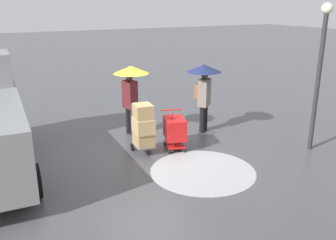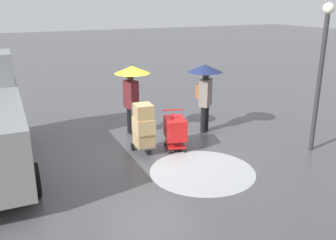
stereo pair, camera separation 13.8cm
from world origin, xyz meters
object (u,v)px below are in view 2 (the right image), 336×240
at_px(pedestrian_pink_side, 132,83).
at_px(pedestrian_black_side, 205,82).
at_px(hand_dolly_boxes, 144,126).
at_px(shopping_cart_vendor, 175,129).
at_px(street_lamp, 322,63).

xyz_separation_m(pedestrian_pink_side, pedestrian_black_side, (-2.05, 0.78, -0.01)).
height_order(hand_dolly_boxes, pedestrian_pink_side, pedestrian_pink_side).
distance_m(shopping_cart_vendor, street_lamp, 4.15).
relative_size(shopping_cart_vendor, pedestrian_black_side, 0.49).
bearing_deg(hand_dolly_boxes, pedestrian_pink_side, -100.49).
height_order(pedestrian_pink_side, pedestrian_black_side, same).
height_order(shopping_cart_vendor, street_lamp, street_lamp).
distance_m(pedestrian_pink_side, street_lamp, 5.21).
bearing_deg(pedestrian_pink_side, hand_dolly_boxes, 79.51).
distance_m(shopping_cart_vendor, pedestrian_black_side, 1.97).
xyz_separation_m(shopping_cart_vendor, pedestrian_black_side, (-1.46, -0.86, 1.00)).
relative_size(hand_dolly_boxes, pedestrian_pink_side, 0.63).
height_order(hand_dolly_boxes, street_lamp, street_lamp).
xyz_separation_m(hand_dolly_boxes, pedestrian_pink_side, (-0.28, -1.52, 0.83)).
relative_size(pedestrian_pink_side, pedestrian_black_side, 1.00).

